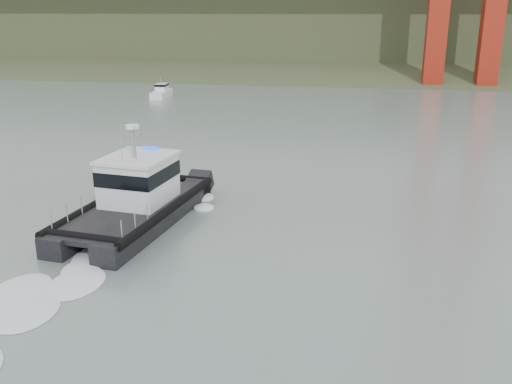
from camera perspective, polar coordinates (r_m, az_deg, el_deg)
ground at (r=23.53m, az=-7.70°, el=-12.29°), size 400.00×400.00×0.00m
headlands at (r=145.02m, az=7.76°, el=15.85°), size 500.00×105.36×27.12m
patrol_boat at (r=33.27m, az=-11.84°, el=-0.54°), size 5.86×12.53×5.86m
motorboat at (r=81.09m, az=-9.44°, el=9.82°), size 2.09×5.46×2.95m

